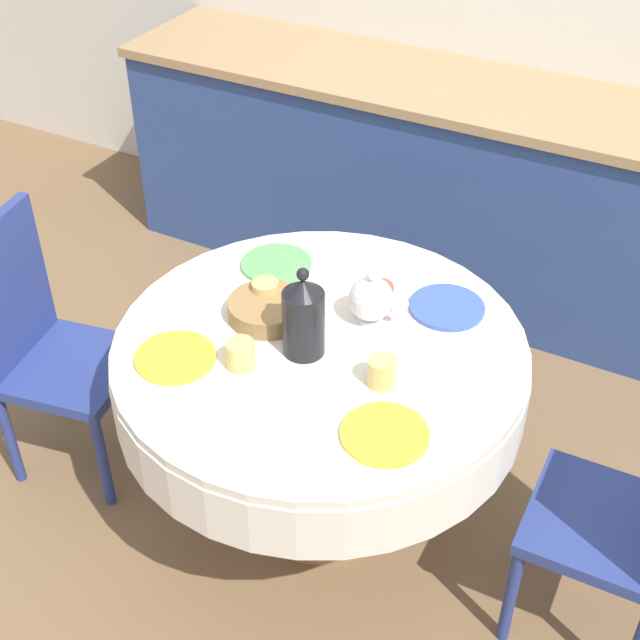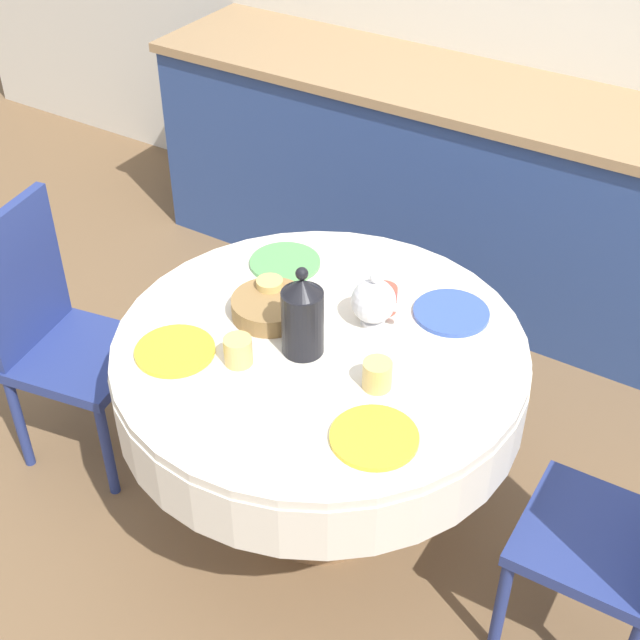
% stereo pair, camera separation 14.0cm
% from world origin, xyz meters
% --- Properties ---
extents(ground_plane, '(12.00, 12.00, 0.00)m').
position_xyz_m(ground_plane, '(0.00, 0.00, 0.00)').
color(ground_plane, brown).
extents(kitchen_counter, '(3.24, 0.64, 0.93)m').
position_xyz_m(kitchen_counter, '(0.00, 1.49, 0.47)').
color(kitchen_counter, '#2D4784').
rests_on(kitchen_counter, ground_plane).
extents(dining_table, '(1.21, 1.21, 0.74)m').
position_xyz_m(dining_table, '(0.00, 0.00, 0.61)').
color(dining_table, olive).
rests_on(dining_table, ground_plane).
extents(chair_left, '(0.41, 0.41, 0.95)m').
position_xyz_m(chair_left, '(0.95, 0.02, 0.51)').
color(chair_left, navy).
rests_on(chair_left, ground_plane).
extents(chair_right, '(0.46, 0.46, 0.95)m').
position_xyz_m(chair_right, '(-0.94, -0.17, 0.51)').
color(chair_right, navy).
rests_on(chair_right, ground_plane).
extents(plate_near_left, '(0.23, 0.23, 0.01)m').
position_xyz_m(plate_near_left, '(-0.32, -0.26, 0.75)').
color(plate_near_left, yellow).
rests_on(plate_near_left, dining_table).
extents(cup_near_left, '(0.08, 0.08, 0.08)m').
position_xyz_m(cup_near_left, '(-0.14, -0.20, 0.78)').
color(cup_near_left, '#DBB766').
rests_on(cup_near_left, dining_table).
extents(plate_near_right, '(0.23, 0.23, 0.01)m').
position_xyz_m(plate_near_right, '(0.32, -0.26, 0.75)').
color(plate_near_right, yellow).
rests_on(plate_near_right, dining_table).
extents(cup_near_right, '(0.08, 0.08, 0.08)m').
position_xyz_m(cup_near_right, '(0.23, -0.08, 0.78)').
color(cup_near_right, '#DBB766').
rests_on(cup_near_right, dining_table).
extents(plate_far_left, '(0.23, 0.23, 0.01)m').
position_xyz_m(plate_far_left, '(-0.31, 0.28, 0.75)').
color(plate_far_left, '#5BA85B').
rests_on(plate_far_left, dining_table).
extents(cup_far_left, '(0.08, 0.08, 0.08)m').
position_xyz_m(cup_far_left, '(-0.23, 0.08, 0.78)').
color(cup_far_left, '#DBB766').
rests_on(cup_far_left, dining_table).
extents(plate_far_right, '(0.23, 0.23, 0.01)m').
position_xyz_m(plate_far_right, '(0.26, 0.32, 0.75)').
color(plate_far_right, '#3856AD').
rests_on(plate_far_right, dining_table).
extents(cup_far_right, '(0.08, 0.08, 0.08)m').
position_xyz_m(cup_far_right, '(0.08, 0.23, 0.78)').
color(cup_far_right, '#CC4C3D').
rests_on(cup_far_right, dining_table).
extents(coffee_carafe, '(0.12, 0.12, 0.28)m').
position_xyz_m(coffee_carafe, '(-0.02, -0.06, 0.86)').
color(coffee_carafe, black).
rests_on(coffee_carafe, dining_table).
extents(teapot, '(0.18, 0.13, 0.17)m').
position_xyz_m(teapot, '(0.08, 0.16, 0.82)').
color(teapot, white).
rests_on(teapot, dining_table).
extents(bread_basket, '(0.23, 0.23, 0.06)m').
position_xyz_m(bread_basket, '(-0.19, 0.03, 0.77)').
color(bread_basket, olive).
rests_on(bread_basket, dining_table).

